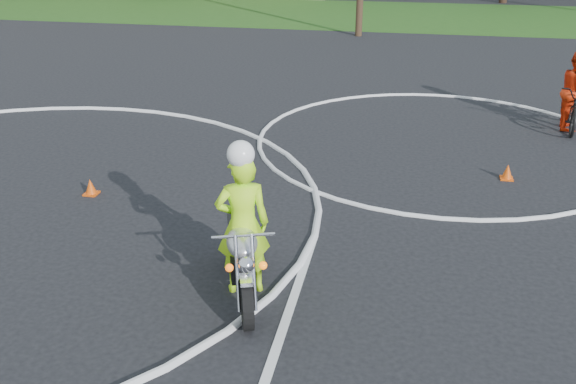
# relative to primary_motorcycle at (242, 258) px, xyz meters

# --- Properties ---
(grass_strip) EXTENTS (120.00, 10.00, 0.02)m
(grass_strip) POSITION_rel_primary_motorcycle_xyz_m (-5.32, 25.86, -0.56)
(grass_strip) COLOR #1E4714
(grass_strip) RESTS_ON ground
(course_markings) EXTENTS (19.05, 19.05, 0.12)m
(course_markings) POSITION_rel_primary_motorcycle_xyz_m (-3.15, 3.21, -0.56)
(course_markings) COLOR silver
(course_markings) RESTS_ON ground
(primary_motorcycle) EXTENTS (0.96, 2.14, 1.17)m
(primary_motorcycle) POSITION_rel_primary_motorcycle_xyz_m (0.00, 0.00, 0.00)
(primary_motorcycle) COLOR black
(primary_motorcycle) RESTS_ON ground
(rider_primary_grp) EXTENTS (0.83, 0.68, 2.16)m
(rider_primary_grp) POSITION_rel_primary_motorcycle_xyz_m (-0.02, 0.14, 0.48)
(rider_primary_grp) COLOR #B5FF1A
(rider_primary_grp) RESTS_ON ground
(rider_second_grp) EXTENTS (1.00, 2.18, 2.02)m
(rider_second_grp) POSITION_rel_primary_motorcycle_xyz_m (5.78, 8.49, 0.15)
(rider_second_grp) COLOR black
(rider_second_grp) RESTS_ON ground
(traffic_cones) EXTENTS (14.96, 8.85, 0.30)m
(traffic_cones) POSITION_rel_primary_motorcycle_xyz_m (-1.41, 2.50, -0.43)
(traffic_cones) COLOR #DD4C0B
(traffic_cones) RESTS_ON ground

